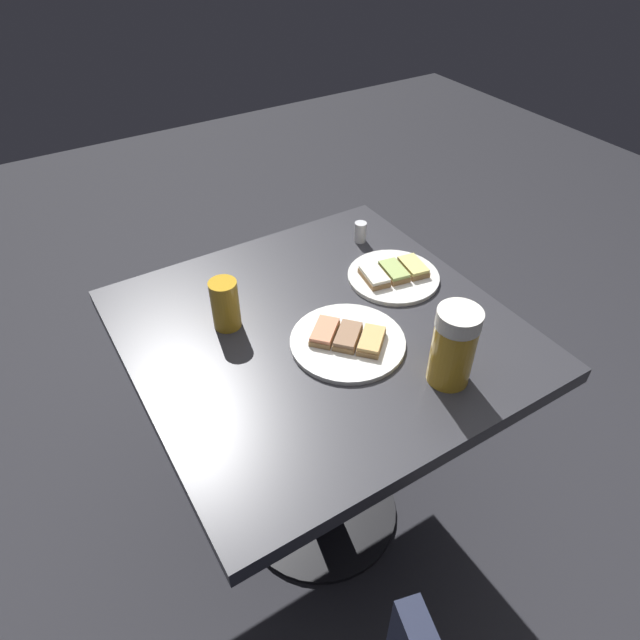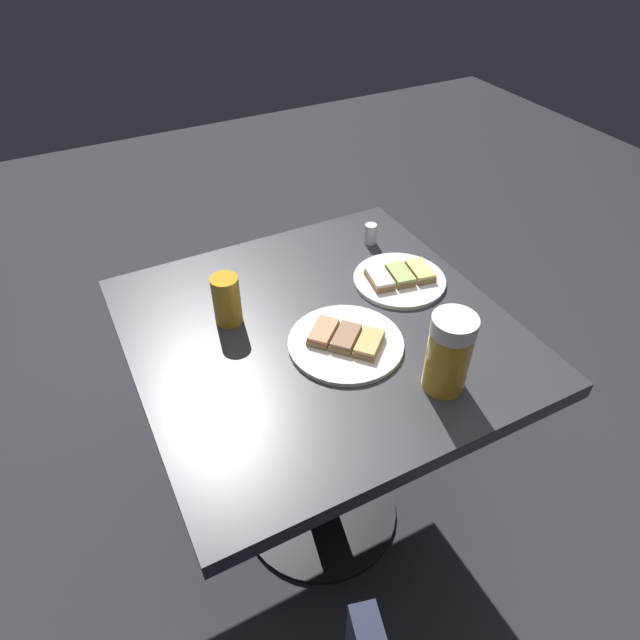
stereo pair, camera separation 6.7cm
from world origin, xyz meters
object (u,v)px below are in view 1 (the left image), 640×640
beer_glass_small (225,304)px  plate_near (348,340)px  plate_far (393,275)px  beer_mug (453,345)px  salt_shaker (360,232)px

beer_glass_small → plate_near: bearing=-134.7°
beer_glass_small → plate_far: bearing=-97.1°
beer_mug → salt_shaker: beer_mug is taller
plate_far → beer_glass_small: (0.05, 0.40, 0.05)m
plate_near → beer_mug: bearing=-148.0°
beer_mug → beer_glass_small: (0.36, 0.29, -0.03)m
plate_far → plate_near: bearing=121.2°
plate_far → salt_shaker: bearing=-8.6°
plate_near → salt_shaker: (0.31, -0.24, 0.02)m
plate_near → beer_glass_small: size_ratio=2.12×
beer_mug → beer_glass_small: bearing=39.4°
beer_mug → salt_shaker: 0.50m
plate_near → beer_glass_small: 0.26m
plate_near → beer_glass_small: (0.18, 0.18, 0.05)m
plate_near → salt_shaker: bearing=-38.4°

